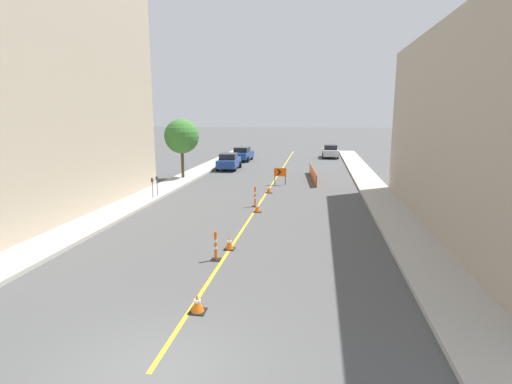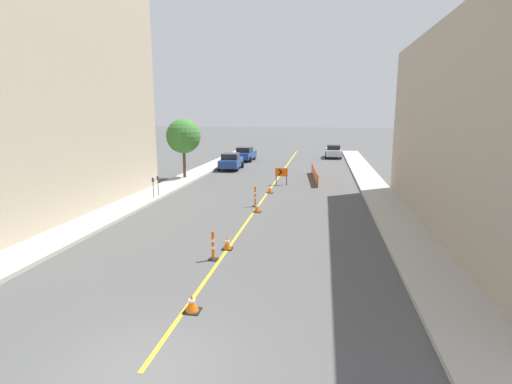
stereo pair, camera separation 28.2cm
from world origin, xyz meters
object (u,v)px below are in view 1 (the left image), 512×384
Objects in this scene: parking_meter_near_curb at (157,182)px; street_tree_left_near at (182,136)px; traffic_cone_third at (257,208)px; parked_car_curb_far at (330,151)px; arrow_barricade_primary at (280,173)px; delineator_post_front at (216,248)px; parking_meter_far_curb at (152,184)px; delineator_post_rear at (255,198)px; parked_car_curb_near at (229,161)px; traffic_cone_nearest at (197,303)px; parked_car_curb_mid at (242,154)px; traffic_cone_fourth at (269,189)px; traffic_cone_second at (229,243)px.

street_tree_left_near is (-0.83, 7.42, 2.47)m from parking_meter_near_curb.
traffic_cone_third is 0.12× the size of parked_car_curb_far.
arrow_barricade_primary is at bearing 87.06° from traffic_cone_third.
parking_meter_near_curb is at bearing 122.45° from delineator_post_front.
parking_meter_far_curb is at bearing -114.23° from parked_car_curb_far.
delineator_post_rear reaches higher than traffic_cone_third.
delineator_post_front is at bearing -93.31° from traffic_cone_third.
parked_car_curb_near is at bearing 68.92° from street_tree_left_near.
parking_meter_near_curb is (-6.97, 14.14, 0.83)m from traffic_cone_nearest.
parked_car_curb_far is at bearing 77.52° from arrow_barricade_primary.
traffic_cone_nearest is 35.53m from parked_car_curb_mid.
traffic_cone_third is (-0.05, 11.48, 0.00)m from traffic_cone_nearest.
street_tree_left_near is (-2.46, -13.56, 2.75)m from parked_car_curb_mid.
delineator_post_rear is (-0.33, 1.28, 0.28)m from traffic_cone_third.
parked_car_curb_far reaches higher than traffic_cone_nearest.
traffic_cone_fourth reaches higher than traffic_cone_third.
delineator_post_front is 19.32m from street_tree_left_near.
parked_car_curb_near reaches higher than arrow_barricade_primary.
parked_car_curb_mid is (-4.96, 22.36, 0.27)m from delineator_post_rear.
traffic_cone_second is 23.34m from parked_car_curb_near.
traffic_cone_second is 0.12× the size of parked_car_curb_far.
parked_car_curb_near is at bearing 108.05° from delineator_post_rear.
traffic_cone_second is at bearing -92.58° from arrow_barricade_primary.
parked_car_curb_mid reaches higher than delineator_post_front.
parked_car_curb_mid is (-5.10, 29.93, 0.55)m from traffic_cone_second.
traffic_cone_third is 0.94× the size of traffic_cone_fourth.
parked_car_curb_far is at bearing 78.24° from traffic_cone_fourth.
street_tree_left_near reaches higher than arrow_barricade_primary.
parked_car_curb_near is 14.66m from parking_meter_far_curb.
delineator_post_rear is at bearing -49.85° from street_tree_left_near.
traffic_cone_fourth is 0.48× the size of delineator_post_front.
traffic_cone_nearest is 15.79m from parking_meter_near_curb.
parked_car_curb_near is (-5.09, 22.77, 0.55)m from traffic_cone_second.
parking_meter_far_curb reaches higher than traffic_cone_second.
traffic_cone_fourth is 0.12× the size of parked_car_curb_near.
parked_car_curb_mid is at bearing 110.86° from arrow_barricade_primary.
traffic_cone_third is at bearing 86.69° from delineator_post_front.
parking_meter_far_curb is at bearing 174.46° from delineator_post_rear.
delineator_post_front is at bearing -78.17° from parked_car_curb_mid.
delineator_post_front is 0.26× the size of parked_car_curb_near.
parked_car_curb_mid is at bearing 85.70° from parking_meter_far_curb.
traffic_cone_nearest is 0.11× the size of street_tree_left_near.
street_tree_left_near is at bearing 149.35° from traffic_cone_fourth.
delineator_post_rear is 0.25× the size of street_tree_left_near.
traffic_cone_second is at bearing 92.69° from traffic_cone_nearest.
traffic_cone_fourth is at bearing -102.27° from parked_car_curb_far.
parked_car_curb_near is at bearing 102.60° from traffic_cone_second.
parking_meter_far_curb reaches higher than parking_meter_near_curb.
traffic_cone_third is 8.74m from arrow_barricade_primary.
arrow_barricade_primary is 1.01× the size of parking_meter_near_curb.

